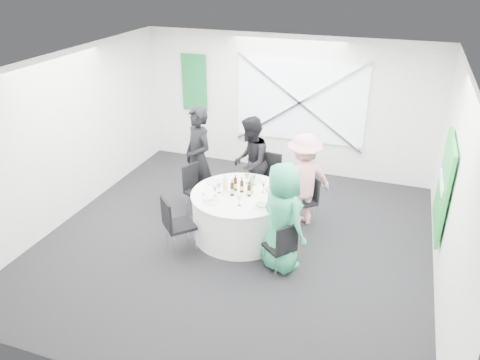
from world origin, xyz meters
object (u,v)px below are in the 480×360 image
(chair_front_right, at_px, (282,245))
(person_woman_green, at_px, (282,218))
(green_water_bottle, at_px, (251,187))
(chair_front_left, at_px, (174,221))
(person_man_back, at_px, (250,162))
(chair_back_left, at_px, (196,186))
(person_woman_pink, at_px, (303,180))
(chair_back, at_px, (267,177))
(chair_back_right, at_px, (308,197))
(banquet_table, at_px, (240,214))
(clear_water_bottle, at_px, (225,185))
(person_man_back_left, at_px, (198,158))

(chair_front_right, bearing_deg, person_woman_green, -119.24)
(green_water_bottle, bearing_deg, chair_front_left, -136.86)
(person_man_back, bearing_deg, chair_back_left, -60.56)
(chair_front_right, distance_m, person_man_back, 2.15)
(chair_front_right, xyz_separation_m, person_man_back, (-1.08, 1.82, 0.35))
(chair_back_left, xyz_separation_m, person_woman_pink, (1.81, 0.29, 0.27))
(chair_front_left, distance_m, green_water_bottle, 1.31)
(person_woman_pink, bearing_deg, chair_front_left, 2.98)
(chair_back, distance_m, chair_back_right, 0.86)
(banquet_table, bearing_deg, person_woman_pink, 39.96)
(person_man_back, bearing_deg, person_woman_pink, 61.93)
(chair_back_left, height_order, person_woman_pink, person_woman_pink)
(clear_water_bottle, bearing_deg, chair_front_left, -123.27)
(green_water_bottle, bearing_deg, person_man_back_left, 150.27)
(person_man_back_left, height_order, person_man_back, person_man_back_left)
(banquet_table, distance_m, chair_back, 1.09)
(chair_back_right, relative_size, person_woman_green, 0.50)
(chair_back_left, bearing_deg, chair_back, -35.91)
(person_man_back, height_order, green_water_bottle, person_man_back)
(green_water_bottle, bearing_deg, banquet_table, -155.10)
(chair_back, height_order, chair_back_left, chair_back)
(banquet_table, height_order, chair_front_right, chair_front_right)
(chair_front_right, distance_m, person_man_back_left, 2.51)
(chair_back_right, distance_m, chair_front_left, 2.32)
(clear_water_bottle, bearing_deg, person_man_back, 86.09)
(chair_front_left, xyz_separation_m, person_man_back_left, (-0.28, 1.56, 0.37))
(chair_back_left, height_order, chair_front_left, chair_front_left)
(banquet_table, relative_size, clear_water_bottle, 5.25)
(person_man_back, bearing_deg, chair_front_left, -27.28)
(banquet_table, distance_m, person_man_back_left, 1.40)
(banquet_table, distance_m, chair_back_left, 1.06)
(chair_back_right, bearing_deg, chair_back_left, -119.09)
(chair_back_left, height_order, chair_back_right, chair_back_left)
(chair_front_right, bearing_deg, chair_back_right, -141.20)
(chair_back_left, bearing_deg, clear_water_bottle, -97.30)
(person_man_back_left, bearing_deg, chair_front_right, -2.00)
(chair_back_right, height_order, person_man_back_left, person_man_back_left)
(banquet_table, distance_m, person_woman_pink, 1.19)
(green_water_bottle, distance_m, clear_water_bottle, 0.41)
(chair_front_left, bearing_deg, banquet_table, -90.00)
(chair_back, distance_m, person_man_back, 0.39)
(banquet_table, distance_m, chair_back_right, 1.22)
(banquet_table, relative_size, chair_back, 1.53)
(person_man_back_left, relative_size, person_woman_green, 1.11)
(banquet_table, distance_m, chair_front_left, 1.12)
(chair_front_right, xyz_separation_m, person_woman_pink, (-0.05, 1.47, 0.33))
(green_water_bottle, bearing_deg, person_man_back, 108.71)
(banquet_table, relative_size, chair_back_left, 1.71)
(chair_back, distance_m, person_woman_pink, 0.82)
(chair_back_left, relative_size, person_man_back_left, 0.50)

